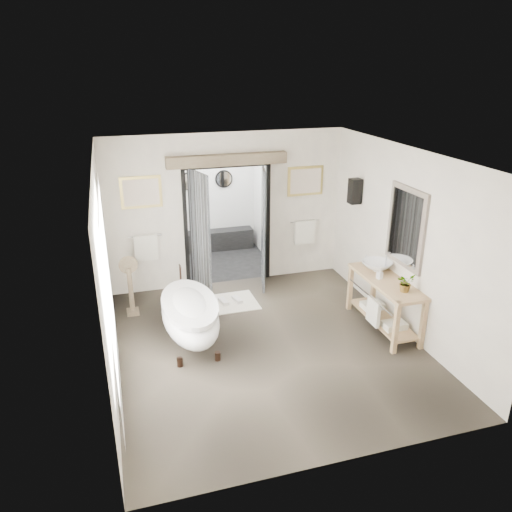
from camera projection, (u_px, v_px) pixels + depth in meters
name	position (u px, v px, depth m)	size (l,w,h in m)	color
ground_plane	(267.00, 345.00, 7.66)	(5.00, 5.00, 0.00)	brown
room_shell	(269.00, 234.00, 6.85)	(4.52, 5.02, 2.91)	silver
shower_room	(212.00, 216.00, 10.89)	(2.22, 2.01, 2.51)	black
back_wall_dressing	(229.00, 207.00, 9.15)	(3.82, 0.79, 2.52)	black
clawfoot_tub	(190.00, 315.00, 7.64)	(0.84, 1.88, 0.92)	black
vanity	(383.00, 300.00, 7.98)	(0.57, 1.60, 0.85)	#A4784F
pedestal_mirror	(131.00, 290.00, 8.45)	(0.32, 0.20, 1.07)	#6D614A
rug	(223.00, 304.00, 8.96)	(1.20, 0.80, 0.01)	silver
slippers	(230.00, 300.00, 9.00)	(0.41, 0.29, 0.05)	silver
basin	(377.00, 266.00, 8.17)	(0.50, 0.50, 0.17)	white
plant	(406.00, 283.00, 7.43)	(0.26, 0.22, 0.29)	gray
soap_bottle_a	(380.00, 274.00, 7.88)	(0.08, 0.08, 0.17)	gray
soap_bottle_b	(366.00, 259.00, 8.45)	(0.13, 0.13, 0.17)	gray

